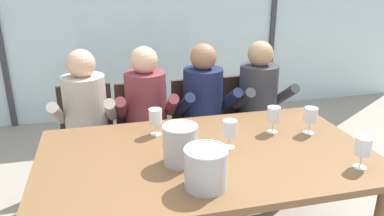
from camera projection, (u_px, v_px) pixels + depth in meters
ground at (175, 175)px, 3.32m from camera, size 14.00×14.00×0.00m
window_glass_panel at (146, 8)px, 4.32m from camera, size 7.12×0.03×2.60m
window_mullion_right at (274, 6)px, 4.66m from camera, size 0.06×0.06×2.60m
hillside_vineyard at (125, 18)px, 7.78m from camera, size 13.12×2.40×1.55m
dining_table at (206, 163)px, 2.18m from camera, size 1.92×1.11×0.72m
chair_near_curtain at (87, 132)px, 2.98m from camera, size 0.44×0.44×0.86m
chair_left_of_center at (144, 129)px, 3.03m from camera, size 0.44×0.44×0.86m
chair_center at (199, 123)px, 3.15m from camera, size 0.47×0.47×0.86m
chair_right_of_center at (249, 118)px, 3.26m from camera, size 0.49×0.49×0.86m
person_beige_jumper at (86, 119)px, 2.78m from camera, size 0.48×0.62×1.18m
person_maroon_top at (147, 114)px, 2.88m from camera, size 0.48×0.63×1.18m
person_navy_polo at (206, 109)px, 2.98m from camera, size 0.48×0.63×1.18m
person_charcoal_jacket at (261, 104)px, 3.09m from camera, size 0.47×0.62×1.18m
ice_bucket_primary at (180, 144)px, 2.01m from camera, size 0.19×0.19×0.22m
ice_bucket_secondary at (206, 167)px, 1.78m from camera, size 0.22×0.22×0.20m
tasting_bowl at (177, 140)px, 2.26m from camera, size 0.13×0.13×0.05m
wine_glass_by_left_taster at (230, 129)px, 2.18m from camera, size 0.08×0.08×0.17m
wine_glass_near_bucket at (274, 115)px, 2.39m from camera, size 0.08×0.08×0.17m
wine_glass_center_pour at (155, 117)px, 2.36m from camera, size 0.08×0.08×0.17m
wine_glass_by_right_taster at (363, 148)px, 1.96m from camera, size 0.08×0.08×0.17m
wine_glass_spare_empty at (311, 115)px, 2.38m from camera, size 0.08×0.08×0.17m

